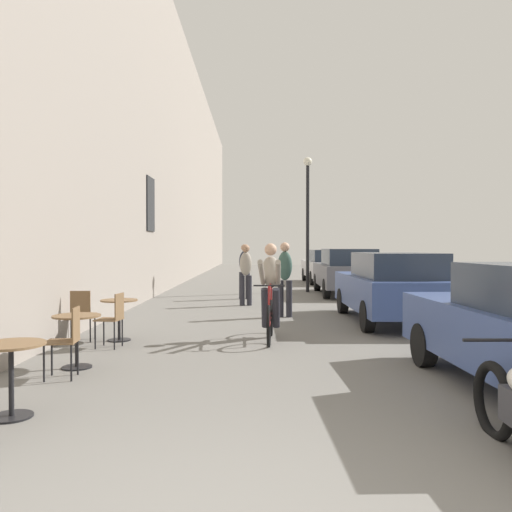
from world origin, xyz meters
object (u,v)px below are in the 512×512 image
at_px(cafe_table_near, 14,363).
at_px(pedestrian_far, 247,268).
at_px(cafe_chair_far_toward_street, 84,312).
at_px(parked_car_second, 394,286).
at_px(pedestrian_mid, 248,271).
at_px(parked_car_third, 349,271).
at_px(parked_car_fourth, 329,266).
at_px(cafe_table_far, 121,311).
at_px(street_lamp, 310,207).
at_px(cafe_chair_mid_toward_street, 70,337).
at_px(cafe_chair_far_toward_wall, 116,316).
at_px(pedestrian_near, 287,275).
at_px(cyclist_on_bicycle, 273,294).
at_px(cafe_table_mid, 79,330).

bearing_deg(cafe_table_near, pedestrian_far, 79.93).
height_order(cafe_chair_far_toward_street, parked_car_second, parked_car_second).
bearing_deg(pedestrian_mid, parked_car_third, 43.00).
xyz_separation_m(parked_car_third, parked_car_fourth, (0.10, 5.71, -0.03)).
xyz_separation_m(cafe_table_far, pedestrian_far, (2.04, 7.19, 0.45)).
bearing_deg(street_lamp, parked_car_fourth, 74.06).
xyz_separation_m(cafe_chair_mid_toward_street, parked_car_second, (5.32, 4.73, 0.27)).
bearing_deg(cafe_table_near, street_lamp, 72.83).
xyz_separation_m(parked_car_second, parked_car_third, (0.14, 6.39, 0.03)).
relative_size(cafe_chair_far_toward_wall, pedestrian_near, 0.51).
xyz_separation_m(cyclist_on_bicycle, street_lamp, (1.62, 9.52, 2.30)).
height_order(cafe_table_near, cyclist_on_bicycle, cyclist_on_bicycle).
distance_m(pedestrian_near, parked_car_second, 2.44).
bearing_deg(street_lamp, parked_car_third, -42.57).
bearing_deg(cafe_table_mid, cyclist_on_bicycle, 38.81).
bearing_deg(cafe_table_mid, cafe_chair_mid_toward_street, -82.13).
height_order(cafe_table_near, cafe_chair_mid_toward_street, cafe_chair_mid_toward_street).
distance_m(cafe_chair_far_toward_street, pedestrian_far, 7.75).
height_order(pedestrian_mid, parked_car_third, pedestrian_mid).
xyz_separation_m(cafe_chair_far_toward_street, parked_car_fourth, (6.22, 14.33, 0.27)).
bearing_deg(cafe_chair_far_toward_wall, parked_car_second, 27.84).
relative_size(cafe_table_far, street_lamp, 0.15).
relative_size(cafe_chair_far_toward_street, cafe_chair_far_toward_wall, 1.00).
relative_size(cyclist_on_bicycle, pedestrian_far, 1.02).
xyz_separation_m(cafe_chair_mid_toward_street, cafe_table_far, (-0.04, 2.58, 0.00)).
xyz_separation_m(cafe_chair_far_toward_wall, parked_car_fourth, (5.52, 14.89, 0.27)).
height_order(cafe_table_mid, cafe_chair_far_toward_wall, cafe_chair_far_toward_wall).
distance_m(cafe_chair_mid_toward_street, cyclist_on_bicycle, 3.79).
relative_size(cafe_table_near, parked_car_second, 0.17).
bearing_deg(parked_car_third, parked_car_fourth, 89.03).
bearing_deg(cyclist_on_bicycle, pedestrian_far, 95.04).
distance_m(cafe_chair_far_toward_street, pedestrian_mid, 6.13).
height_order(cafe_chair_mid_toward_street, cafe_chair_far_toward_wall, same).
height_order(cafe_table_mid, parked_car_second, parked_car_second).
bearing_deg(cafe_table_mid, cafe_table_near, -87.78).
xyz_separation_m(cafe_table_mid, cafe_chair_far_toward_wall, (0.11, 1.39, -0.00)).
bearing_deg(street_lamp, cafe_table_mid, -110.27).
bearing_deg(street_lamp, cafe_table_far, -113.91).
height_order(cafe_table_far, street_lamp, street_lamp).
bearing_deg(pedestrian_far, pedestrian_near, -75.97).
height_order(cyclist_on_bicycle, pedestrian_near, pedestrian_near).
relative_size(cafe_chair_far_toward_street, street_lamp, 0.18).
bearing_deg(pedestrian_far, cafe_table_mid, -102.69).
distance_m(cafe_table_near, cafe_chair_mid_toward_street, 1.48).
relative_size(cafe_chair_mid_toward_street, parked_car_third, 0.20).
relative_size(pedestrian_near, pedestrian_far, 1.01).
height_order(cafe_chair_far_toward_street, pedestrian_near, pedestrian_near).
bearing_deg(cafe_chair_far_toward_wall, cyclist_on_bicycle, 16.69).
bearing_deg(cafe_chair_far_toward_wall, cafe_table_near, -90.52).
relative_size(parked_car_second, parked_car_third, 0.96).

